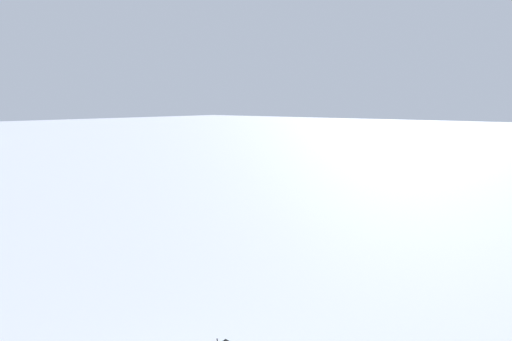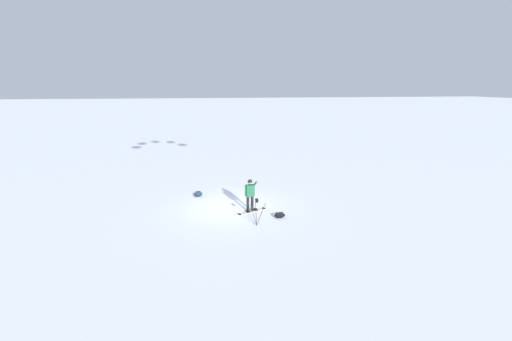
{
  "view_description": "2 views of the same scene",
  "coord_description": "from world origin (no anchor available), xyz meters",
  "views": [
    {
      "loc": [
        -3.66,
        2.23,
        5.85
      ],
      "look_at": [
        1.11,
        -3.76,
        4.44
      ],
      "focal_mm": 24.98,
      "sensor_mm": 36.0,
      "label": 1
    },
    {
      "loc": [
        -1.52,
        -15.43,
        5.93
      ],
      "look_at": [
        0.77,
        -2.07,
        2.41
      ],
      "focal_mm": 23.02,
      "sensor_mm": 36.0,
      "label": 2
    }
  ],
  "objects": []
}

